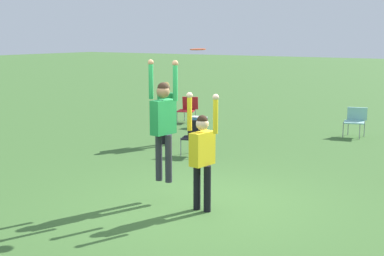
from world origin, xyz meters
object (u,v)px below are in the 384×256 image
(person_defending, at_px, (202,150))
(frisbee, at_px, (198,49))
(camping_chair_2, at_px, (355,119))
(camping_chair_4, at_px, (188,108))
(cooler_box, at_px, (199,122))
(camping_chair_0, at_px, (194,134))
(person_jumping, at_px, (163,118))
(person_spectator_far, at_px, (166,107))

(person_defending, relative_size, frisbee, 7.48)
(camping_chair_2, relative_size, camping_chair_4, 0.99)
(frisbee, xyz_separation_m, cooler_box, (-4.11, 6.49, -2.47))
(person_defending, xyz_separation_m, cooler_box, (-4.33, 6.70, -0.85))
(camping_chair_0, xyz_separation_m, cooler_box, (-1.96, 3.27, -0.33))
(person_jumping, relative_size, frisbee, 8.08)
(camping_chair_4, height_order, person_spectator_far, person_spectator_far)
(person_jumping, xyz_separation_m, person_defending, (0.86, -0.11, -0.44))
(person_defending, bearing_deg, frisbee, -126.51)
(person_jumping, distance_m, person_defending, 0.98)
(camping_chair_4, bearing_deg, frisbee, 100.79)
(person_spectator_far, bearing_deg, camping_chair_0, -64.95)
(person_jumping, relative_size, camping_chair_4, 2.53)
(camping_chair_0, xyz_separation_m, camping_chair_2, (2.56, 4.51, -0.01))
(camping_chair_4, xyz_separation_m, person_spectator_far, (1.59, -3.43, 0.52))
(frisbee, xyz_separation_m, camping_chair_0, (-2.15, 3.22, -2.14))
(person_jumping, relative_size, camping_chair_0, 2.51)
(camping_chair_4, xyz_separation_m, cooler_box, (0.92, -0.79, -0.30))
(camping_chair_0, bearing_deg, person_jumping, 92.99)
(frisbee, xyz_separation_m, camping_chair_2, (0.41, 7.72, -2.14))
(person_defending, relative_size, camping_chair_0, 2.32)
(person_defending, xyz_separation_m, camping_chair_2, (0.19, 7.94, -0.52))
(camping_chair_2, xyz_separation_m, cooler_box, (-4.52, -1.23, -0.32))
(person_spectator_far, bearing_deg, camping_chair_2, 6.22)
(camping_chair_4, bearing_deg, person_jumping, 96.89)
(camping_chair_2, height_order, person_spectator_far, person_spectator_far)
(camping_chair_0, bearing_deg, cooler_box, -80.55)
(frisbee, xyz_separation_m, person_spectator_far, (-3.44, 3.85, -1.65))
(camping_chair_0, distance_m, cooler_box, 3.83)
(camping_chair_4, bearing_deg, camping_chair_2, 160.83)
(person_jumping, relative_size, person_defending, 1.08)
(frisbee, bearing_deg, person_spectator_far, 131.81)
(person_defending, relative_size, camping_chair_2, 2.35)
(person_defending, xyz_separation_m, frisbee, (-0.22, 0.22, 1.62))
(person_defending, bearing_deg, person_jumping, -90.00)
(person_jumping, xyz_separation_m, frisbee, (0.64, 0.10, 1.18))
(frisbee, height_order, camping_chair_2, frisbee)
(camping_chair_2, relative_size, cooler_box, 1.69)
(camping_chair_2, distance_m, cooler_box, 4.70)
(camping_chair_2, bearing_deg, person_defending, 74.07)
(camping_chair_0, bearing_deg, camping_chair_2, -141.11)
(person_jumping, bearing_deg, camping_chair_0, 31.76)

